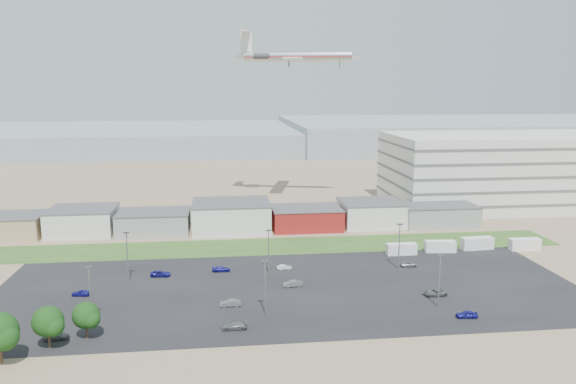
{
  "coord_description": "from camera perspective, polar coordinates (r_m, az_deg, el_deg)",
  "views": [
    {
      "loc": [
        -8.34,
        -89.02,
        40.67
      ],
      "look_at": [
        4.84,
        22.0,
        19.94
      ],
      "focal_mm": 35.0,
      "sensor_mm": 36.0,
      "label": 1
    }
  ],
  "objects": [
    {
      "name": "ground",
      "position": [
        98.22,
        -1.33,
        -13.96
      ],
      "size": [
        700.0,
        700.0,
        0.0
      ],
      "primitive_type": "plane",
      "color": "#8B7458",
      "rests_on": "ground"
    },
    {
      "name": "parking_lot",
      "position": [
        117.12,
        0.2,
        -9.81
      ],
      "size": [
        120.0,
        50.0,
        0.01
      ],
      "primitive_type": "cube",
      "color": "black",
      "rests_on": "ground"
    },
    {
      "name": "grass_strip",
      "position": [
        147.0,
        -3.27,
        -5.57
      ],
      "size": [
        160.0,
        16.0,
        0.02
      ],
      "primitive_type": "cube",
      "color": "#2E4C1C",
      "rests_on": "ground"
    },
    {
      "name": "hills_backdrop",
      "position": [
        408.5,
        0.05,
        5.42
      ],
      "size": [
        700.0,
        200.0,
        9.0
      ],
      "primitive_type": null,
      "color": "gray",
      "rests_on": "ground"
    },
    {
      "name": "building_row",
      "position": [
        164.39,
        -9.63,
        -2.54
      ],
      "size": [
        170.0,
        20.0,
        8.0
      ],
      "primitive_type": null,
      "color": "silver",
      "rests_on": "ground"
    },
    {
      "name": "parking_garage",
      "position": [
        210.54,
        21.16,
        2.1
      ],
      "size": [
        80.0,
        40.0,
        25.0
      ],
      "primitive_type": "cube",
      "color": "silver",
      "rests_on": "ground"
    },
    {
      "name": "box_trailer_a",
      "position": [
        142.59,
        11.44,
        -5.7
      ],
      "size": [
        7.48,
        2.43,
        2.79
      ],
      "primitive_type": null,
      "rotation": [
        0.0,
        0.0,
        0.01
      ],
      "color": "silver",
      "rests_on": "ground"
    },
    {
      "name": "box_trailer_b",
      "position": [
        147.02,
        15.2,
        -5.35
      ],
      "size": [
        7.84,
        3.16,
        2.86
      ],
      "primitive_type": null,
      "rotation": [
        0.0,
        0.0,
        -0.1
      ],
      "color": "silver",
      "rests_on": "ground"
    },
    {
      "name": "box_trailer_c",
      "position": [
        152.16,
        18.64,
        -4.96
      ],
      "size": [
        8.36,
        3.08,
        3.08
      ],
      "primitive_type": null,
      "rotation": [
        0.0,
        0.0,
        0.06
      ],
      "color": "silver",
      "rests_on": "ground"
    },
    {
      "name": "box_trailer_d",
      "position": [
        155.9,
        22.89,
        -4.9
      ],
      "size": [
        7.89,
        2.48,
        2.96
      ],
      "primitive_type": null,
      "rotation": [
        0.0,
        0.0,
        -0.0
      ],
      "color": "silver",
      "rests_on": "ground"
    },
    {
      "name": "tree_right",
      "position": [
        98.5,
        -23.19,
        -12.29
      ],
      "size": [
        5.24,
        5.24,
        7.87
      ],
      "primitive_type": null,
      "color": "black",
      "rests_on": "ground"
    },
    {
      "name": "tree_near",
      "position": [
        99.94,
        -19.82,
        -11.96
      ],
      "size": [
        4.71,
        4.71,
        7.07
      ],
      "primitive_type": null,
      "color": "black",
      "rests_on": "ground"
    },
    {
      "name": "lightpole_front_l",
      "position": [
        104.72,
        -19.44,
        -9.9
      ],
      "size": [
        1.23,
        0.51,
        10.47
      ],
      "primitive_type": null,
      "color": "slate",
      "rests_on": "ground"
    },
    {
      "name": "lightpole_front_m",
      "position": [
        103.16,
        -2.33,
        -9.65
      ],
      "size": [
        1.21,
        0.5,
        10.27
      ],
      "primitive_type": null,
      "color": "slate",
      "rests_on": "ground"
    },
    {
      "name": "lightpole_front_r",
      "position": [
        110.21,
        15.11,
        -8.72
      ],
      "size": [
        1.19,
        0.5,
        10.12
      ],
      "primitive_type": null,
      "color": "slate",
      "rests_on": "ground"
    },
    {
      "name": "lightpole_back_l",
      "position": [
        124.73,
        -16.0,
        -6.34
      ],
      "size": [
        1.27,
        0.53,
        10.81
      ],
      "primitive_type": null,
      "color": "slate",
      "rests_on": "ground"
    },
    {
      "name": "lightpole_back_m",
      "position": [
        125.69,
        -1.98,
        -6.03
      ],
      "size": [
        1.15,
        0.48,
        9.81
      ],
      "primitive_type": null,
      "color": "slate",
      "rests_on": "ground"
    },
    {
      "name": "lightpole_back_r",
      "position": [
        130.42,
        11.23,
        -5.44
      ],
      "size": [
        1.24,
        0.52,
        10.58
      ],
      "primitive_type": null,
      "color": "slate",
      "rests_on": "ground"
    },
    {
      "name": "airliner",
      "position": [
        200.25,
        1.01,
        13.63
      ],
      "size": [
        51.43,
        40.58,
        13.47
      ],
      "primitive_type": null,
      "rotation": [
        0.0,
        0.0,
        -0.23
      ],
      "color": "silver"
    },
    {
      "name": "parked_car_0",
      "position": [
        117.03,
        14.75,
        -9.86
      ],
      "size": [
        4.62,
        2.24,
        1.27
      ],
      "primitive_type": "imported",
      "rotation": [
        0.0,
        0.0,
        -1.54
      ],
      "color": "#595B5E",
      "rests_on": "ground"
    },
    {
      "name": "parked_car_2",
      "position": [
        108.08,
        17.71,
        -11.75
      ],
      "size": [
        4.02,
        2.03,
        1.31
      ],
      "primitive_type": "imported",
      "rotation": [
        0.0,
        0.0,
        -1.7
      ],
      "color": "navy",
      "rests_on": "ground"
    },
    {
      "name": "parked_car_3",
      "position": [
        99.12,
        -5.5,
        -13.36
      ],
      "size": [
        4.5,
        1.89,
        1.3
      ],
      "primitive_type": "imported",
      "rotation": [
        0.0,
        0.0,
        -1.56
      ],
      "color": "#595B5E",
      "rests_on": "ground"
    },
    {
      "name": "parked_car_4",
      "position": [
        108.72,
        -5.88,
        -11.15
      ],
      "size": [
        3.99,
        1.46,
        1.31
      ],
      "primitive_type": "imported",
      "rotation": [
        0.0,
        0.0,
        -1.55
      ],
      "color": "#595B5E",
      "rests_on": "ground"
    },
    {
      "name": "parked_car_5",
      "position": [
        120.55,
        -20.3,
        -9.58
      ],
      "size": [
        3.74,
        1.9,
        1.22
      ],
      "primitive_type": "imported",
      "rotation": [
        0.0,
        0.0,
        -1.7
      ],
      "color": "navy",
      "rests_on": "ground"
    },
    {
      "name": "parked_car_6",
      "position": [
        128.34,
        -6.8,
        -7.77
      ],
      "size": [
        4.08,
        1.68,
        1.18
      ],
      "primitive_type": "imported",
      "rotation": [
        0.0,
        0.0,
        1.56
      ],
      "color": "navy",
      "rests_on": "ground"
    },
    {
      "name": "parked_car_7",
      "position": [
        118.21,
        0.48,
        -9.28
      ],
      "size": [
        4.11,
        1.76,
        1.32
      ],
      "primitive_type": "imported",
      "rotation": [
        0.0,
        0.0,
        -1.48
      ],
      "color": "#595B5E",
      "rests_on": "ground"
    },
    {
      "name": "parked_car_8",
      "position": [
        133.62,
        12.17,
        -7.17
      ],
      "size": [
        3.87,
        1.78,
        1.28
      ],
      "primitive_type": "imported",
      "rotation": [
        0.0,
        0.0,
        1.5
      ],
      "color": "#A5A5AA",
      "rests_on": "ground"
    },
    {
      "name": "parked_car_9",
      "position": [
        127.39,
        -12.82,
        -8.1
      ],
      "size": [
        4.56,
        2.49,
        1.21
      ],
      "primitive_type": "imported",
      "rotation": [
        0.0,
        0.0,
        1.46
      ],
      "color": "navy",
      "rests_on": "ground"
    },
    {
      "name": "parked_car_10",
      "position": [
        102.45,
        -22.5,
        -13.39
      ],
      "size": [
        4.02,
        1.96,
        1.13
      ],
      "primitive_type": "imported",
      "rotation": [
        0.0,
        0.0,
        1.67
      ],
      "color": "#595B5E",
      "rests_on": "ground"
    },
    {
      "name": "parked_car_11",
      "position": [
        128.88,
        -0.38,
        -7.63
      ],
      "size": [
        3.45,
        1.61,
        1.09
      ],
      "primitive_type": "imported",
      "rotation": [
        0.0,
        0.0,
        1.71
      ],
      "color": "silver",
      "rests_on": "ground"
    }
  ]
}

